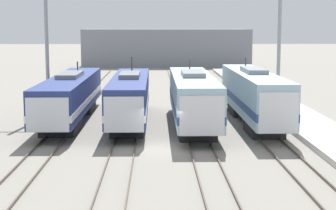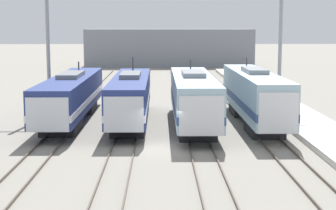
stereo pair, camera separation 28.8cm
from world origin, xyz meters
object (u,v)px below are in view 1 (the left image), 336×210
object	(u,v)px
locomotive_center_left	(130,98)
locomotive_center_right	(193,99)
locomotive_far_left	(70,97)
catenary_tower_right	(279,43)
catenary_tower_left	(47,43)
locomotive_far_right	(254,96)

from	to	relation	value
locomotive_center_left	locomotive_center_right	bearing A→B (deg)	-15.87
locomotive_far_left	catenary_tower_right	size ratio (longest dim) A/B	1.70
locomotive_far_left	catenary_tower_right	world-z (taller)	catenary_tower_right
locomotive_far_left	catenary_tower_left	distance (m)	5.78
locomotive_center_left	catenary_tower_right	size ratio (longest dim) A/B	1.53
locomotive_far_right	catenary_tower_right	distance (m)	6.88
locomotive_center_left	catenary_tower_left	world-z (taller)	catenary_tower_left
locomotive_center_right	locomotive_far_left	bearing A→B (deg)	164.67
locomotive_center_right	locomotive_far_right	distance (m)	4.99
locomotive_center_left	catenary_tower_left	size ratio (longest dim) A/B	1.53
locomotive_center_right	catenary_tower_right	bearing A→B (deg)	37.36
locomotive_far_left	catenary_tower_left	xyz separation A→B (m)	(-2.34, 3.26, 4.15)
locomotive_far_right	catenary_tower_right	bearing A→B (deg)	59.05
catenary_tower_right	catenary_tower_left	bearing A→B (deg)	180.00
catenary_tower_left	locomotive_far_right	bearing A→B (deg)	-15.95
locomotive_center_left	catenary_tower_left	bearing A→B (deg)	147.76
locomotive_center_left	locomotive_center_right	world-z (taller)	locomotive_center_left
locomotive_center_right	locomotive_far_right	world-z (taller)	locomotive_far_right
locomotive_center_right	catenary_tower_left	xyz separation A→B (m)	(-12.08, 5.93, 4.00)
locomotive_center_right	locomotive_center_left	bearing A→B (deg)	164.13
locomotive_center_left	catenary_tower_right	bearing A→B (deg)	19.80
locomotive_far_left	locomotive_center_right	xyz separation A→B (m)	(9.73, -2.67, 0.15)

